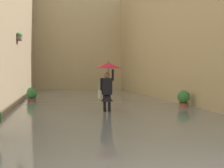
% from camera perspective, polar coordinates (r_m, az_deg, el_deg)
% --- Properties ---
extents(ground_plane, '(61.65, 61.65, 0.00)m').
position_cam_1_polar(ground_plane, '(15.84, -2.64, -4.08)').
color(ground_plane, gray).
extents(flood_water, '(8.55, 30.66, 0.20)m').
position_cam_1_polar(flood_water, '(15.83, -2.64, -3.73)').
color(flood_water, slate).
rests_on(flood_water, ground_plane).
extents(building_facade_left, '(2.04, 28.66, 8.35)m').
position_cam_1_polar(building_facade_left, '(17.24, 13.54, 10.27)').
color(building_facade_left, tan).
rests_on(building_facade_left, ground_plane).
extents(building_facade_far, '(11.35, 1.80, 12.75)m').
position_cam_1_polar(building_facade_far, '(29.29, -6.23, 11.27)').
color(building_facade_far, tan).
rests_on(building_facade_far, ground_plane).
extents(person_wading, '(0.98, 0.98, 2.17)m').
position_cam_1_polar(person_wading, '(12.08, -0.80, 1.12)').
color(person_wading, '#4C4233').
rests_on(person_wading, ground_plane).
extents(potted_plant_far_right, '(0.60, 0.60, 0.74)m').
position_cam_1_polar(potted_plant_far_right, '(18.23, -14.44, -2.00)').
color(potted_plant_far_right, '#9E563D').
rests_on(potted_plant_far_right, ground_plane).
extents(potted_plant_near_right, '(0.44, 0.44, 0.94)m').
position_cam_1_polar(potted_plant_near_right, '(16.78, -14.60, -2.07)').
color(potted_plant_near_right, brown).
rests_on(potted_plant_near_right, ground_plane).
extents(potted_plant_mid_left, '(0.55, 0.55, 0.93)m').
position_cam_1_polar(potted_plant_mid_left, '(14.09, 12.98, -2.77)').
color(potted_plant_mid_left, '#9E563D').
rests_on(potted_plant_mid_left, ground_plane).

